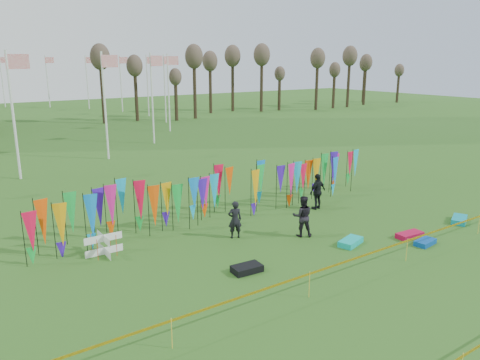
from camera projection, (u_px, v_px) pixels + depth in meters
ground at (331, 270)px, 16.98m from camera, size 160.00×160.00×0.00m
banner_row at (227, 188)px, 22.68m from camera, size 18.64×0.64×2.28m
caution_tape_near at (349, 262)px, 15.86m from camera, size 26.00×0.02×0.90m
tree_line at (273, 68)px, 68.08m from camera, size 53.92×1.92×7.84m
box_kite at (104, 245)px, 18.24m from camera, size 0.77×0.77×0.85m
person_left at (235, 220)px, 19.90m from camera, size 0.71×0.62×1.64m
person_mid at (302, 216)px, 20.08m from camera, size 1.03×0.93×1.80m
person_right at (318, 191)px, 23.74m from camera, size 1.15×0.74×1.85m
kite_bag_turquoise at (351, 242)px, 19.32m from camera, size 1.31×0.91×0.24m
kite_bag_blue at (425, 242)px, 19.32m from camera, size 1.05×0.64×0.21m
kite_bag_red at (410, 235)px, 20.09m from camera, size 1.25×0.65×0.22m
kite_bag_black at (247, 269)px, 16.84m from camera, size 1.12×0.70×0.25m
kite_bag_teal at (459, 220)px, 22.00m from camera, size 1.38×1.08×0.24m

